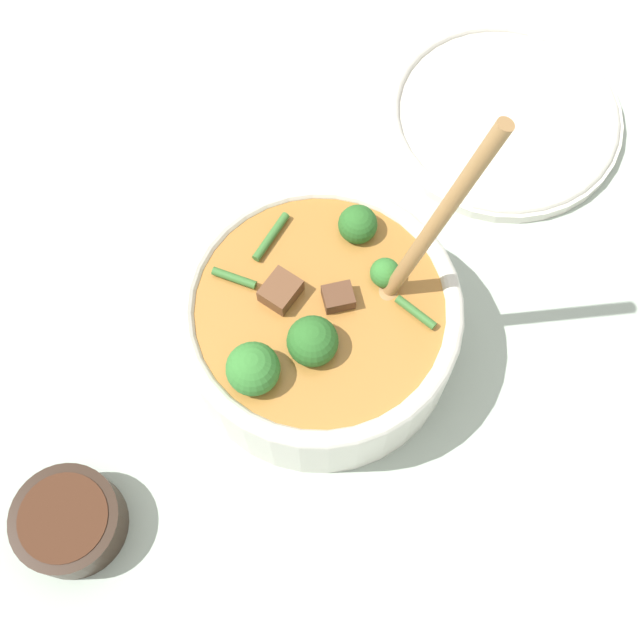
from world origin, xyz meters
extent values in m
plane|color=#ADBCAD|center=(0.00, 0.00, 0.00)|extent=(4.00, 4.00, 0.00)
cylinder|color=white|center=(0.00, 0.00, 0.04)|extent=(0.24, 0.24, 0.08)
torus|color=white|center=(0.00, 0.00, 0.08)|extent=(0.24, 0.24, 0.02)
cylinder|color=#B27533|center=(0.00, 0.00, 0.06)|extent=(0.21, 0.21, 0.05)
sphere|color=#387F33|center=(-0.04, 0.04, 0.09)|extent=(0.03, 0.03, 0.03)
cylinder|color=#6B9956|center=(-0.04, 0.04, 0.08)|extent=(0.01, 0.01, 0.01)
sphere|color=#387F33|center=(0.07, -0.03, 0.10)|extent=(0.04, 0.04, 0.04)
cylinder|color=#6B9956|center=(0.07, -0.03, 0.07)|extent=(0.02, 0.02, 0.02)
sphere|color=#2D6B28|center=(0.03, 0.01, 0.10)|extent=(0.04, 0.04, 0.04)
cylinder|color=#6B9956|center=(0.03, 0.01, 0.07)|extent=(0.01, 0.01, 0.02)
sphere|color=#2D6B28|center=(-0.08, 0.01, 0.10)|extent=(0.03, 0.03, 0.03)
cylinder|color=#6B9956|center=(-0.08, 0.01, 0.07)|extent=(0.01, 0.01, 0.02)
cube|color=brown|center=(0.00, -0.03, 0.09)|extent=(0.04, 0.03, 0.02)
cube|color=brown|center=(-0.01, 0.01, 0.09)|extent=(0.03, 0.03, 0.02)
cylinder|color=#3D7533|center=(0.00, -0.08, 0.09)|extent=(0.01, 0.04, 0.01)
cylinder|color=#3D7533|center=(-0.05, -0.06, 0.09)|extent=(0.05, 0.02, 0.01)
cylinder|color=#3D7533|center=(-0.02, 0.08, 0.09)|extent=(0.02, 0.04, 0.01)
ellipsoid|color=#A87A47|center=(-0.03, 0.05, 0.08)|extent=(0.04, 0.03, 0.01)
cylinder|color=#A87A47|center=(-0.05, 0.07, 0.19)|extent=(0.05, 0.06, 0.21)
cylinder|color=black|center=(0.22, -0.14, 0.02)|extent=(0.09, 0.09, 0.04)
cylinder|color=#472819|center=(0.22, -0.14, 0.03)|extent=(0.07, 0.07, 0.01)
cylinder|color=silver|center=(-0.30, 0.10, 0.01)|extent=(0.25, 0.25, 0.01)
torus|color=silver|center=(-0.30, 0.10, 0.01)|extent=(0.24, 0.24, 0.01)
camera|label=1|loc=(0.25, 0.09, 0.69)|focal=45.00mm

